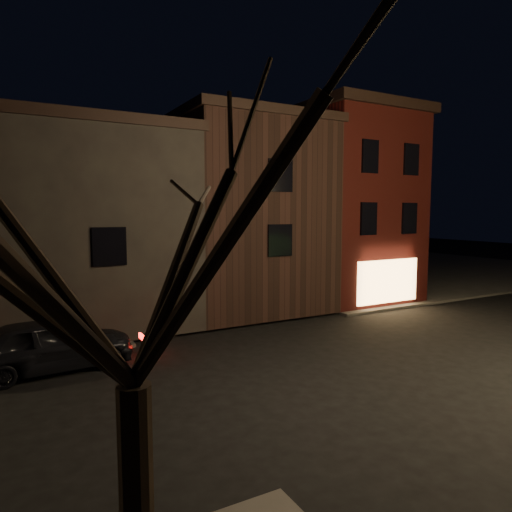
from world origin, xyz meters
The scene contains 7 objects.
ground centered at (0.00, 0.00, 0.00)m, with size 120.00×120.00×0.00m, color black.
sidewalk_far_right centered at (20.00, 20.00, 0.06)m, with size 30.00×30.00×0.12m, color #2D2B28.
corner_building centered at (8.00, 9.47, 5.40)m, with size 6.50×8.50×10.50m.
row_building_a centered at (1.50, 10.50, 4.83)m, with size 7.30×10.30×9.40m.
row_building_b centered at (-5.75, 10.50, 4.33)m, with size 7.80×10.30×8.40m.
bare_tree_left centered at (-8.00, -7.00, 5.43)m, with size 5.60×5.60×7.50m.
parked_car_a centered at (-7.97, 3.80, 0.85)m, with size 2.00×4.98×1.70m, color black.
Camera 1 is at (-9.06, -11.44, 4.99)m, focal length 32.00 mm.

